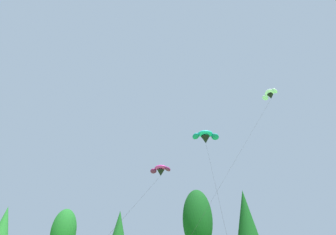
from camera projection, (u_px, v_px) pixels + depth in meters
name	position (u px, v px, depth m)	size (l,w,h in m)	color
treeline_tree_a	(2.00, 229.00, 51.63)	(4.11, 4.11, 11.43)	#472D19
treeline_tree_b	(63.00, 232.00, 50.33)	(4.71, 4.71, 10.77)	#472D19
treeline_tree_c	(119.00, 232.00, 51.77)	(3.94, 3.94, 10.64)	#472D19
treeline_tree_d	(198.00, 220.00, 48.65)	(5.55, 5.55, 13.89)	#472D19
treeline_tree_e	(246.00, 218.00, 49.53)	(4.68, 4.68, 14.02)	#472D19
parafoil_kite_high_magenta	(161.00, 170.00, 38.47)	(4.33, 21.27, 13.23)	#D12893
parafoil_kite_mid_white	(270.00, 94.00, 41.39)	(15.54, 16.92, 24.32)	white
parafoil_kite_far_teal	(205.00, 137.00, 37.10)	(4.06, 15.45, 17.19)	teal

